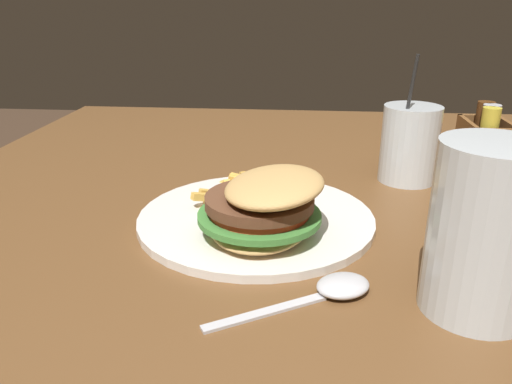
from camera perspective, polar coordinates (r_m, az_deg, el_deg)
dining_table at (r=0.68m, az=13.95°, el=-13.45°), size 1.32×1.32×0.75m
meal_plate_near at (r=0.58m, az=0.50°, el=-2.09°), size 0.29×0.29×0.09m
beer_glass at (r=0.46m, az=24.65°, el=-4.61°), size 0.09×0.09×0.15m
juice_glass at (r=0.77m, az=17.09°, el=4.92°), size 0.08×0.08×0.19m
spoon at (r=0.48m, az=9.08°, el=-10.79°), size 0.11×0.16×0.01m
condiment_caddy at (r=0.97m, az=24.82°, el=6.02°), size 0.11×0.08×0.08m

